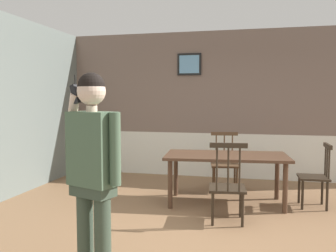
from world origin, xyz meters
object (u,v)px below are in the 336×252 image
object	(u,v)px
dining_table	(226,160)
person_figure	(93,163)
chair_at_table_head	(227,186)
chair_by_doorway	(225,163)
chair_near_window	(316,176)

from	to	relation	value
dining_table	person_figure	world-z (taller)	person_figure
person_figure	dining_table	bearing A→B (deg)	-89.62
chair_at_table_head	chair_by_doorway	bearing A→B (deg)	89.56
chair_by_doorway	chair_near_window	bearing A→B (deg)	143.71
chair_near_window	person_figure	size ratio (longest dim) A/B	0.52
person_figure	chair_at_table_head	bearing A→B (deg)	-99.19
chair_by_doorway	dining_table	bearing A→B (deg)	86.94
dining_table	chair_near_window	world-z (taller)	chair_near_window
dining_table	chair_at_table_head	world-z (taller)	chair_at_table_head
chair_by_doorway	person_figure	size ratio (longest dim) A/B	0.55
dining_table	chair_at_table_head	distance (m)	0.86
chair_near_window	chair_at_table_head	size ratio (longest dim) A/B	0.89
chair_near_window	chair_by_doorway	world-z (taller)	chair_by_doorway
chair_at_table_head	dining_table	bearing A→B (deg)	89.49
chair_near_window	chair_at_table_head	distance (m)	1.53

